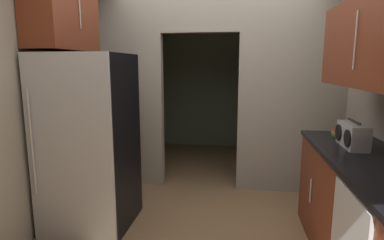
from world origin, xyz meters
TOP-DOWN VIEW (x-y plane):
  - ground at (0.00, 0.00)m, footprint 20.00×20.00m
  - kitchen_partition at (0.06, 1.27)m, footprint 3.16×0.12m
  - adjoining_room_shell at (0.00, 2.84)m, footprint 3.16×2.27m
  - refrigerator at (-1.15, 0.09)m, footprint 0.79×0.79m
  - lower_cabinet_run at (1.27, -0.36)m, footprint 0.63×1.94m
  - upper_cabinet_counterside at (1.27, -0.36)m, footprint 0.36×1.75m
  - boombox at (1.23, -0.05)m, footprint 0.16×0.38m
  - book_stack at (1.27, 0.35)m, footprint 0.15×0.17m

SIDE VIEW (x-z plane):
  - ground at x=0.00m, z-range 0.00..0.00m
  - lower_cabinet_run at x=1.27m, z-range 0.00..0.94m
  - refrigerator at x=-1.15m, z-range 0.00..1.72m
  - book_stack at x=1.27m, z-range 0.94..0.99m
  - boombox at x=1.23m, z-range 0.92..1.15m
  - adjoining_room_shell at x=0.00m, z-range 0.00..2.80m
  - kitchen_partition at x=0.06m, z-range 0.11..2.92m
  - upper_cabinet_counterside at x=1.27m, z-range 1.44..2.11m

